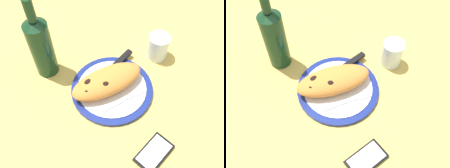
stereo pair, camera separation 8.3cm
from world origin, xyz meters
The scene contains 8 objects.
ground_plane centered at (0.00, 0.00, -1.50)cm, with size 150.00×150.00×3.00cm, color #DBB756.
plate centered at (0.00, 0.00, 0.75)cm, with size 27.10×27.10×1.58cm.
calzone centered at (-0.85, 1.42, 4.58)cm, with size 26.25×16.31×5.94cm.
fork centered at (0.74, -6.51, 1.78)cm, with size 16.22×4.60×0.40cm.
knife centered at (7.34, 5.74, 2.06)cm, with size 24.12×5.08×1.20cm.
smartphone centered at (-6.28, -24.18, 0.56)cm, with size 11.86×7.34×1.16cm.
water_glass centered at (22.46, -0.35, 4.03)cm, with size 7.44×7.44×9.35cm.
wine_bottle centered at (-10.38, 21.95, 11.92)cm, with size 7.53×7.53×29.86cm.
Camera 2 is at (-26.13, -40.00, 71.87)cm, focal length 41.25 mm.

